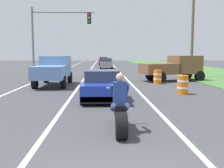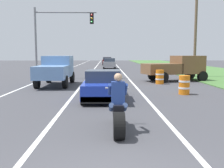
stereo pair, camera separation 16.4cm
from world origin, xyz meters
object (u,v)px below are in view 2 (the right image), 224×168
(sports_car_blue, at_px, (103,86))
(construction_barrel_nearest, at_px, (184,85))
(pickup_truck_right_shoulder_brown, at_px, (177,67))
(distant_car_further_ahead, at_px, (107,61))
(pickup_truck_left_lane_light_blue, at_px, (56,69))
(construction_barrel_mid, at_px, (160,77))
(distant_car_far_ahead, at_px, (109,63))
(traffic_light_mast_near, at_px, (55,31))
(motorcycle_with_rider, at_px, (118,111))

(sports_car_blue, relative_size, construction_barrel_nearest, 4.30)
(pickup_truck_right_shoulder_brown, bearing_deg, distant_car_further_ahead, 100.21)
(distant_car_further_ahead, bearing_deg, pickup_truck_left_lane_light_blue, -96.22)
(pickup_truck_left_lane_light_blue, xyz_separation_m, construction_barrel_mid, (7.18, 0.66, -0.60))
(pickup_truck_left_lane_light_blue, relative_size, distant_car_further_ahead, 1.20)
(pickup_truck_right_shoulder_brown, relative_size, distant_car_further_ahead, 1.29)
(construction_barrel_nearest, bearing_deg, sports_car_blue, -164.04)
(sports_car_blue, height_order, construction_barrel_nearest, sports_car_blue)
(sports_car_blue, distance_m, distant_car_further_ahead, 37.94)
(distant_car_far_ahead, bearing_deg, traffic_light_mast_near, -107.46)
(pickup_truck_left_lane_light_blue, bearing_deg, motorcycle_with_rider, -70.97)
(distant_car_far_ahead, xyz_separation_m, distant_car_further_ahead, (-0.28, 12.40, 0.00))
(distant_car_further_ahead, bearing_deg, pickup_truck_right_shoulder_brown, -79.79)
(motorcycle_with_rider, relative_size, distant_car_far_ahead, 0.55)
(pickup_truck_left_lane_light_blue, xyz_separation_m, construction_barrel_nearest, (7.50, -4.16, -0.60))
(distant_car_far_ahead, bearing_deg, pickup_truck_left_lane_light_blue, -100.76)
(motorcycle_with_rider, bearing_deg, pickup_truck_left_lane_light_blue, 109.03)
(sports_car_blue, distance_m, construction_barrel_nearest, 4.42)
(pickup_truck_left_lane_light_blue, distance_m, construction_barrel_nearest, 8.60)
(construction_barrel_mid, bearing_deg, distant_car_further_ahead, 96.50)
(sports_car_blue, relative_size, distant_car_far_ahead, 1.08)
(distant_car_far_ahead, relative_size, distant_car_further_ahead, 1.00)
(pickup_truck_right_shoulder_brown, distance_m, distant_car_far_ahead, 18.21)
(pickup_truck_left_lane_light_blue, distance_m, pickup_truck_right_shoulder_brown, 9.32)
(motorcycle_with_rider, relative_size, pickup_truck_left_lane_light_blue, 0.46)
(motorcycle_with_rider, bearing_deg, pickup_truck_right_shoulder_brown, 68.95)
(distant_car_further_ahead, bearing_deg, distant_car_far_ahead, -88.68)
(motorcycle_with_rider, height_order, distant_car_further_ahead, motorcycle_with_rider)
(pickup_truck_left_lane_light_blue, height_order, traffic_light_mast_near, traffic_light_mast_near)
(motorcycle_with_rider, distance_m, distant_car_far_ahead, 30.98)
(motorcycle_with_rider, xyz_separation_m, pickup_truck_right_shoulder_brown, (5.20, 13.50, 0.51))
(pickup_truck_right_shoulder_brown, relative_size, traffic_light_mast_near, 0.86)
(construction_barrel_nearest, bearing_deg, construction_barrel_mid, 93.79)
(pickup_truck_left_lane_light_blue, distance_m, distant_car_far_ahead, 20.53)
(construction_barrel_mid, bearing_deg, pickup_truck_right_shoulder_brown, 49.25)
(traffic_light_mast_near, bearing_deg, construction_barrel_mid, -28.18)
(motorcycle_with_rider, bearing_deg, distant_car_far_ahead, 89.81)
(pickup_truck_left_lane_light_blue, xyz_separation_m, distant_car_further_ahead, (3.55, 32.56, -0.33))
(traffic_light_mast_near, bearing_deg, construction_barrel_nearest, -47.38)
(motorcycle_with_rider, relative_size, construction_barrel_nearest, 2.21)
(construction_barrel_mid, bearing_deg, traffic_light_mast_near, 151.82)
(distant_car_far_ahead, height_order, distant_car_further_ahead, same)
(traffic_light_mast_near, bearing_deg, motorcycle_with_rider, -73.58)
(sports_car_blue, bearing_deg, pickup_truck_left_lane_light_blue, 121.23)
(pickup_truck_left_lane_light_blue, relative_size, pickup_truck_right_shoulder_brown, 0.93)
(pickup_truck_left_lane_light_blue, relative_size, distant_car_far_ahead, 1.20)
(pickup_truck_right_shoulder_brown, distance_m, construction_barrel_nearest, 7.02)
(construction_barrel_mid, height_order, distant_car_far_ahead, distant_car_far_ahead)
(pickup_truck_left_lane_light_blue, bearing_deg, construction_barrel_nearest, -29.01)
(sports_car_blue, relative_size, pickup_truck_right_shoulder_brown, 0.84)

